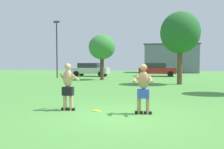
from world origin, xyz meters
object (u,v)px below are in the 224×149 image
object	(u,v)px
lamp_post	(57,43)
tree_left_field	(102,47)
car_silver_mid_lot	(90,69)
frisbee	(97,111)
tree_behind_players	(180,33)
player_with_cap	(143,87)
player_in_black	(68,85)
car_red_near_post	(157,69)

from	to	relation	value
lamp_post	tree_left_field	xyz separation A→B (m)	(5.33, -1.79, -0.58)
car_silver_mid_lot	lamp_post	bearing A→B (deg)	-125.84
car_silver_mid_lot	frisbee	bearing A→B (deg)	-73.92
tree_left_field	tree_behind_players	size ratio (longest dim) A/B	0.78
frisbee	tree_behind_players	size ratio (longest dim) A/B	0.05
player_with_cap	player_in_black	bearing A→B (deg)	176.84
player_with_cap	tree_left_field	xyz separation A→B (m)	(-4.81, 14.99, 2.18)
player_in_black	frisbee	bearing A→B (deg)	0.78
car_silver_mid_lot	tree_behind_players	world-z (taller)	tree_behind_players
tree_left_field	frisbee	bearing A→B (deg)	-77.88
frisbee	lamp_post	distance (m)	19.03
lamp_post	player_in_black	bearing A→B (deg)	-65.86
player_with_cap	frisbee	bearing A→B (deg)	174.29
tree_behind_players	car_red_near_post	bearing A→B (deg)	99.70
frisbee	tree_behind_players	distance (m)	12.45
lamp_post	tree_behind_players	xyz separation A→B (m)	(12.25, -5.39, 0.24)
car_silver_mid_lot	tree_behind_players	size ratio (longest dim) A/B	0.79
lamp_post	tree_left_field	distance (m)	5.65
tree_behind_players	tree_left_field	bearing A→B (deg)	152.46
frisbee	tree_left_field	xyz separation A→B (m)	(-3.19, 14.83, 3.09)
car_red_near_post	lamp_post	size ratio (longest dim) A/B	0.71
player_in_black	car_red_near_post	xyz separation A→B (m)	(3.01, 21.67, -0.07)
player_with_cap	player_in_black	distance (m)	2.69
player_in_black	car_red_near_post	size ratio (longest dim) A/B	0.39
frisbee	tree_behind_players	bearing A→B (deg)	71.60
tree_left_field	tree_behind_players	xyz separation A→B (m)	(6.92, -3.61, 0.82)
car_silver_mid_lot	tree_behind_players	bearing A→B (deg)	-43.45
tree_behind_players	lamp_post	bearing A→B (deg)	156.23
car_red_near_post	lamp_post	distance (m)	11.96
frisbee	lamp_post	world-z (taller)	lamp_post
tree_left_field	tree_behind_players	world-z (taller)	tree_behind_players
player_in_black	lamp_post	distance (m)	18.44
player_in_black	tree_left_field	xyz separation A→B (m)	(-2.13, 14.84, 2.21)
frisbee	player_with_cap	bearing A→B (deg)	-5.71
car_red_near_post	tree_behind_players	xyz separation A→B (m)	(1.78, -10.43, 3.09)
tree_behind_players	car_silver_mid_lot	bearing A→B (deg)	136.55
player_with_cap	tree_behind_players	size ratio (longest dim) A/B	0.30
player_in_black	car_silver_mid_lot	distance (m)	20.87
frisbee	car_red_near_post	distance (m)	21.76
player_with_cap	frisbee	xyz separation A→B (m)	(-1.63, 0.16, -0.91)
frisbee	player_in_black	bearing A→B (deg)	-179.22
tree_left_field	player_in_black	bearing A→B (deg)	-81.85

